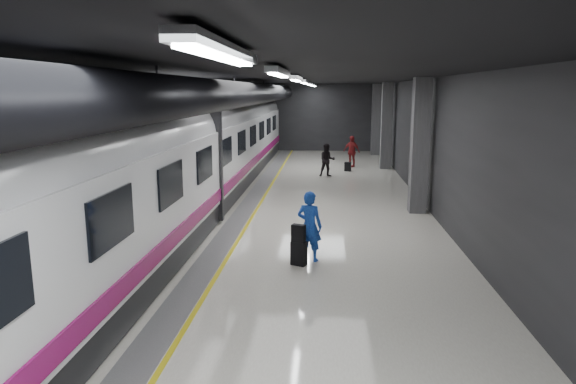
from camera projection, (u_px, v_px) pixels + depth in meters
name	position (u px, v px, depth m)	size (l,w,h in m)	color
ground	(278.00, 224.00, 15.92)	(40.00, 40.00, 0.00)	silver
platform_hall	(272.00, 108.00, 16.19)	(10.02, 40.02, 4.51)	black
train	(173.00, 157.00, 15.76)	(3.05, 38.00, 4.05)	black
traveler_main	(309.00, 226.00, 12.37)	(0.63, 0.41, 1.72)	blue
suitcase_main	(299.00, 253.00, 12.15)	(0.35, 0.22, 0.57)	black
shoulder_bag	(298.00, 233.00, 12.04)	(0.31, 0.17, 0.42)	black
traveler_far_a	(327.00, 160.00, 24.65)	(0.77, 0.60, 1.58)	black
traveler_far_b	(351.00, 151.00, 27.75)	(0.99, 0.41, 1.69)	maroon
suitcase_far	(348.00, 167.00, 26.34)	(0.32, 0.21, 0.47)	black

